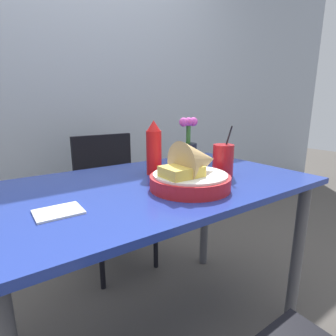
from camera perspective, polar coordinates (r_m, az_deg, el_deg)
ground_plane at (r=1.44m, az=-2.16°, el=-32.40°), size 12.00×12.00×0.00m
wall_window at (r=2.15m, az=-21.56°, el=19.75°), size 7.00×0.06×2.60m
dining_table at (r=1.08m, az=-2.46°, el=-8.17°), size 1.24×0.74×0.74m
chair_far_window at (r=1.76m, az=-12.54°, el=-4.10°), size 0.40×0.40×0.84m
food_basket at (r=0.95m, az=5.45°, el=-0.86°), size 0.29×0.29×0.18m
ketchup_bottle at (r=1.13m, az=-3.09°, el=4.25°), size 0.07×0.07×0.23m
drink_cup at (r=1.14m, az=11.89°, el=1.50°), size 0.09×0.09×0.21m
flower_vase at (r=1.33m, az=4.41°, el=4.79°), size 0.11×0.09×0.24m
napkin at (r=0.81m, az=-22.75°, el=-8.79°), size 0.13×0.10×0.01m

